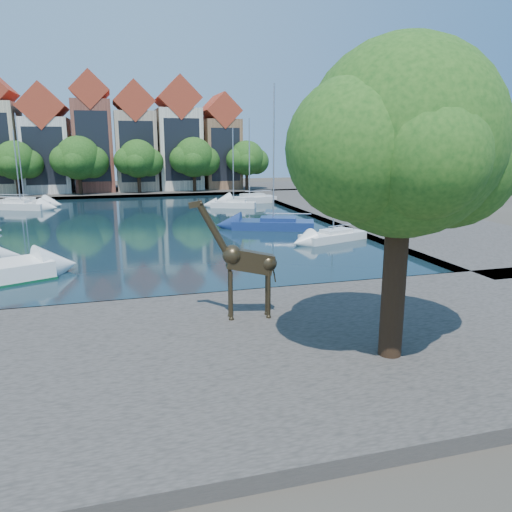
# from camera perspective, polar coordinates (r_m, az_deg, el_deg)

# --- Properties ---
(ground) EXTENTS (160.00, 160.00, 0.00)m
(ground) POSITION_cam_1_polar(r_m,az_deg,el_deg) (24.76, -11.62, -5.68)
(ground) COLOR #38332B
(ground) RESTS_ON ground
(water_basin) EXTENTS (38.00, 50.00, 0.08)m
(water_basin) POSITION_cam_1_polar(r_m,az_deg,el_deg) (48.10, -13.86, 3.35)
(water_basin) COLOR black
(water_basin) RESTS_ON ground
(near_quay) EXTENTS (50.00, 14.00, 0.50)m
(near_quay) POSITION_cam_1_polar(r_m,az_deg,el_deg) (18.17, -9.89, -11.86)
(near_quay) COLOR #4A4540
(near_quay) RESTS_ON ground
(far_quay) EXTENTS (60.00, 16.00, 0.50)m
(far_quay) POSITION_cam_1_polar(r_m,az_deg,el_deg) (79.81, -14.79, 7.19)
(far_quay) COLOR #4A4540
(far_quay) RESTS_ON ground
(right_quay) EXTENTS (14.00, 52.00, 0.50)m
(right_quay) POSITION_cam_1_polar(r_m,az_deg,el_deg) (54.86, 13.28, 4.77)
(right_quay) COLOR #4A4540
(right_quay) RESTS_ON ground
(plane_tree) EXTENTS (8.32, 6.40, 10.62)m
(plane_tree) POSITION_cam_1_polar(r_m,az_deg,el_deg) (17.06, 16.78, 11.94)
(plane_tree) COLOR #332114
(plane_tree) RESTS_ON near_quay
(townhouse_west_inner) EXTENTS (6.43, 9.18, 15.15)m
(townhouse_west_inner) POSITION_cam_1_polar(r_m,az_deg,el_deg) (79.94, -22.79, 11.73)
(townhouse_west_inner) COLOR silver
(townhouse_west_inner) RESTS_ON far_quay
(townhouse_center) EXTENTS (5.44, 9.18, 16.93)m
(townhouse_center) POSITION_cam_1_polar(r_m,az_deg,el_deg) (79.47, -18.09, 12.82)
(townhouse_center) COLOR brown
(townhouse_center) RESTS_ON far_quay
(townhouse_east_inner) EXTENTS (5.94, 9.18, 15.79)m
(townhouse_east_inner) POSITION_cam_1_polar(r_m,az_deg,el_deg) (79.50, -13.64, 12.64)
(townhouse_east_inner) COLOR tan
(townhouse_east_inner) RESTS_ON far_quay
(townhouse_east_mid) EXTENTS (6.43, 9.18, 16.65)m
(townhouse_east_mid) POSITION_cam_1_polar(r_m,az_deg,el_deg) (80.05, -8.88, 13.11)
(townhouse_east_mid) COLOR beige
(townhouse_east_mid) RESTS_ON far_quay
(townhouse_east_end) EXTENTS (5.44, 9.18, 14.43)m
(townhouse_east_end) POSITION_cam_1_polar(r_m,az_deg,el_deg) (81.12, -4.19, 12.52)
(townhouse_east_end) COLOR #885F41
(townhouse_east_end) RESTS_ON far_quay
(far_tree_west) EXTENTS (6.76, 5.20, 7.36)m
(far_tree_west) POSITION_cam_1_polar(r_m,az_deg,el_deg) (75.02, -25.72, 9.69)
(far_tree_west) COLOR #332114
(far_tree_west) RESTS_ON far_quay
(far_tree_mid_west) EXTENTS (7.80, 6.00, 8.00)m
(far_tree_mid_west) POSITION_cam_1_polar(r_m,az_deg,el_deg) (74.11, -19.54, 10.36)
(far_tree_mid_west) COLOR #332114
(far_tree_mid_west) RESTS_ON far_quay
(far_tree_mid_east) EXTENTS (7.02, 5.40, 7.52)m
(far_tree_mid_east) POSITION_cam_1_polar(r_m,az_deg,el_deg) (74.07, -13.26, 10.63)
(far_tree_mid_east) COLOR #332114
(far_tree_mid_east) RESTS_ON far_quay
(far_tree_east) EXTENTS (7.54, 5.80, 7.84)m
(far_tree_east) POSITION_cam_1_polar(r_m,az_deg,el_deg) (74.88, -7.03, 10.98)
(far_tree_east) COLOR #332114
(far_tree_east) RESTS_ON far_quay
(far_tree_far_east) EXTENTS (6.76, 5.20, 7.36)m
(far_tree_far_east) POSITION_cam_1_polar(r_m,az_deg,el_deg) (76.53, -1.00, 11.00)
(far_tree_far_east) COLOR #332114
(far_tree_far_east) RESTS_ON far_quay
(giraffe_statue) EXTENTS (3.53, 0.81, 5.03)m
(giraffe_statue) POSITION_cam_1_polar(r_m,az_deg,el_deg) (20.69, -1.41, -0.56)
(giraffe_statue) COLOR #322819
(giraffe_statue) RESTS_ON near_quay
(sailboat_left_d) EXTENTS (6.56, 4.59, 8.92)m
(sailboat_left_d) POSITION_cam_1_polar(r_m,az_deg,el_deg) (63.88, -25.29, 5.37)
(sailboat_left_d) COLOR silver
(sailboat_left_d) RESTS_ON water_basin
(sailboat_left_e) EXTENTS (7.05, 4.74, 10.89)m
(sailboat_left_e) POSITION_cam_1_polar(r_m,az_deg,el_deg) (66.78, -24.97, 5.67)
(sailboat_left_e) COLOR silver
(sailboat_left_e) RESTS_ON water_basin
(sailboat_right_a) EXTENTS (5.92, 3.63, 10.27)m
(sailboat_right_a) POSITION_cam_1_polar(r_m,az_deg,el_deg) (40.02, 8.81, 2.45)
(sailboat_right_a) COLOR silver
(sailboat_right_a) RESTS_ON water_basin
(sailboat_right_b) EXTENTS (7.64, 4.96, 12.48)m
(sailboat_right_b) POSITION_cam_1_polar(r_m,az_deg,el_deg) (44.83, 1.98, 3.86)
(sailboat_right_b) COLOR navy
(sailboat_right_b) RESTS_ON water_basin
(sailboat_right_c) EXTENTS (5.50, 3.66, 9.19)m
(sailboat_right_c) POSITION_cam_1_polar(r_m,az_deg,el_deg) (59.40, -2.59, 6.05)
(sailboat_right_c) COLOR silver
(sailboat_right_c) RESTS_ON water_basin
(sailboat_right_d) EXTENTS (6.90, 3.21, 10.41)m
(sailboat_right_d) POSITION_cam_1_polar(r_m,az_deg,el_deg) (63.85, -0.75, 6.64)
(sailboat_right_d) COLOR silver
(sailboat_right_d) RESTS_ON water_basin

